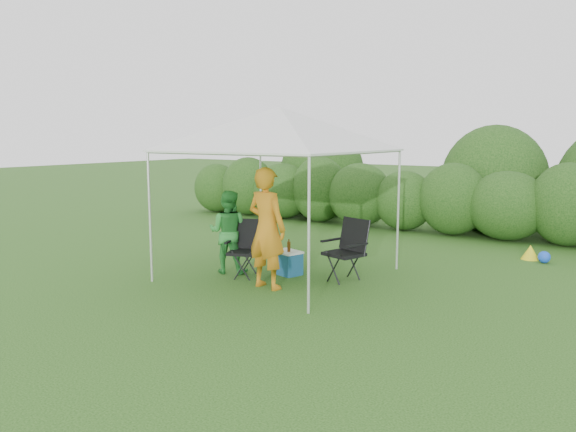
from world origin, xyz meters
The scene contains 10 objects.
ground centered at (0.00, 0.00, 0.00)m, with size 70.00×70.00×0.00m, color #32601E.
hedge centered at (0.00, 6.00, 0.82)m, with size 13.77×1.53×1.80m.
canopy centered at (0.00, 0.50, 2.46)m, with size 3.10×3.10×2.83m.
chair_right centered at (1.12, 0.86, 0.57)m, with size 0.74×0.70×1.01m.
chair_left centered at (-0.44, 0.16, 0.54)m, with size 0.72×0.69×0.95m.
man centered at (0.29, -0.27, 0.94)m, with size 0.69×0.45×1.89m, color #C17415.
woman centered at (-0.84, 0.16, 0.72)m, with size 0.70×0.54×1.43m, color #2C8734.
cooler centered at (0.08, 0.62, 0.21)m, with size 0.57×0.48×0.41m.
bottle centered at (0.14, 0.58, 0.52)m, with size 0.06×0.06×0.22m, color #592D0C.
lawn_toy centered at (3.40, 4.12, 0.13)m, with size 0.56×0.47×0.28m.
Camera 1 is at (5.29, -7.19, 2.37)m, focal length 35.00 mm.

